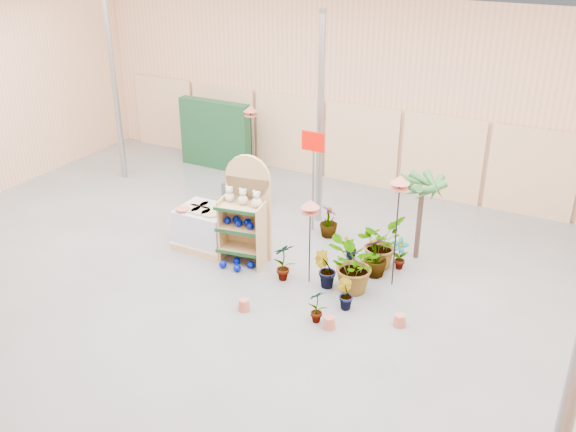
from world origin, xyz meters
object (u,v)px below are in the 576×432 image
at_px(pallet_stack, 206,227).
at_px(bird_table_front, 310,206).
at_px(display_shelf, 246,214).
at_px(potted_plant_2, 354,266).

distance_m(pallet_stack, bird_table_front, 2.72).
bearing_deg(pallet_stack, display_shelf, -4.60).
bearing_deg(bird_table_front, display_shelf, 171.40).
height_order(pallet_stack, potted_plant_2, potted_plant_2).
distance_m(bird_table_front, potted_plant_2, 1.31).
bearing_deg(display_shelf, potted_plant_2, -13.55).
xyz_separation_m(display_shelf, bird_table_front, (1.45, -0.22, 0.55)).
height_order(display_shelf, bird_table_front, display_shelf).
relative_size(pallet_stack, potted_plant_2, 1.09).
bearing_deg(pallet_stack, bird_table_front, -7.09).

